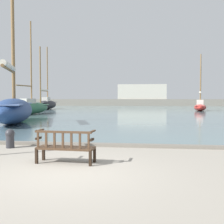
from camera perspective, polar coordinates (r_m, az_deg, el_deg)
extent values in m
plane|color=gray|center=(6.97, -9.71, -12.17)|extent=(160.00, 160.00, 0.00)
cube|color=slate|center=(50.51, 5.12, 0.72)|extent=(100.00, 80.00, 0.08)
cube|color=slate|center=(10.62, -3.56, -6.64)|extent=(40.00, 0.30, 0.12)
cube|color=black|center=(8.48, -13.73, -8.07)|extent=(0.07, 0.07, 0.42)
cube|color=black|center=(7.98, -3.57, -8.69)|extent=(0.07, 0.07, 0.42)
cube|color=black|center=(8.08, -15.08, -8.63)|extent=(0.07, 0.07, 0.42)
cube|color=black|center=(7.55, -4.43, -9.34)|extent=(0.07, 0.07, 0.42)
cube|color=#422D1E|center=(7.95, -9.37, -7.22)|extent=(1.63, 0.62, 0.06)
cube|color=#422D1E|center=(7.68, -9.97, -4.03)|extent=(1.60, 0.15, 0.06)
cube|color=#422D1E|center=(7.99, -14.81, -5.51)|extent=(0.06, 0.04, 0.41)
cube|color=#422D1E|center=(7.89, -13.23, -5.60)|extent=(0.06, 0.04, 0.41)
cube|color=#422D1E|center=(7.80, -11.61, -5.68)|extent=(0.06, 0.04, 0.41)
cube|color=#422D1E|center=(7.71, -9.95, -5.76)|extent=(0.06, 0.04, 0.41)
cube|color=#422D1E|center=(7.63, -8.26, -5.84)|extent=(0.06, 0.04, 0.41)
cube|color=#422D1E|center=(7.55, -6.53, -5.92)|extent=(0.06, 0.04, 0.41)
cube|color=#422D1E|center=(7.49, -4.77, -5.99)|extent=(0.06, 0.04, 0.41)
cube|color=black|center=(8.13, -14.73, -5.16)|extent=(0.08, 0.30, 0.06)
cube|color=#422D1E|center=(8.18, -14.48, -3.59)|extent=(0.09, 0.47, 0.04)
cube|color=black|center=(7.59, -4.14, -5.63)|extent=(0.08, 0.30, 0.06)
cube|color=#422D1E|center=(7.65, -3.97, -3.94)|extent=(0.09, 0.47, 0.04)
ellipsoid|color=black|center=(46.45, -13.01, 1.44)|extent=(2.02, 7.87, 1.46)
cube|color=#4C4C51|center=(46.44, -13.02, 1.93)|extent=(1.55, 6.92, 0.08)
cube|color=beige|center=(45.88, -13.25, 2.46)|extent=(1.01, 1.54, 0.78)
cylinder|color=brown|center=(46.79, -13.00, 7.43)|extent=(0.17, 0.17, 8.87)
cylinder|color=brown|center=(45.03, -13.65, 4.19)|extent=(0.26, 3.41, 0.14)
cylinder|color=silver|center=(45.03, -13.65, 4.37)|extent=(0.39, 3.07, 0.28)
ellipsoid|color=maroon|center=(41.84, 17.46, 0.91)|extent=(2.83, 6.67, 0.96)
cube|color=#C6514C|center=(41.84, 17.47, 1.27)|extent=(2.28, 5.83, 0.08)
cube|color=beige|center=(41.34, 17.47, 1.85)|extent=(1.18, 1.68, 0.77)
cylinder|color=brown|center=(42.07, 17.54, 6.27)|extent=(0.16, 0.16, 7.24)
cylinder|color=brown|center=(40.40, 17.48, 3.62)|extent=(0.72, 3.15, 0.13)
cylinder|color=silver|center=(40.41, 17.48, 3.81)|extent=(0.79, 2.86, 0.26)
cylinder|color=brown|center=(43.81, 17.56, 5.19)|extent=(0.16, 0.16, 5.81)
cylinder|color=brown|center=(45.54, 17.53, 1.41)|extent=(0.30, 0.94, 0.13)
ellipsoid|color=#2D6647|center=(32.06, -16.17, 0.74)|extent=(2.66, 6.96, 1.32)
cube|color=#5B9375|center=(32.05, -16.18, 1.38)|extent=(2.14, 6.09, 0.08)
cube|color=beige|center=(31.61, -16.69, 2.03)|extent=(1.15, 1.93, 0.66)
cylinder|color=brown|center=(32.42, -16.12, 9.52)|extent=(0.16, 0.16, 9.09)
cylinder|color=brown|center=(31.07, -17.43, 5.12)|extent=(0.57, 2.72, 0.13)
cylinder|color=brown|center=(33.88, -14.37, 7.20)|extent=(0.16, 0.16, 6.69)
ellipsoid|color=navy|center=(20.84, -19.37, 0.24)|extent=(5.14, 9.45, 1.72)
cube|color=#516B9E|center=(20.83, -19.39, 1.54)|extent=(4.23, 8.22, 0.08)
cylinder|color=brown|center=(21.52, -19.51, 14.58)|extent=(0.24, 0.24, 9.63)
cylinder|color=brown|center=(19.13, -20.29, 8.18)|extent=(1.46, 3.93, 0.19)
cylinder|color=silver|center=(19.15, -20.30, 8.75)|extent=(1.52, 3.60, 0.38)
cylinder|color=#2D2D33|center=(10.89, -19.99, -5.51)|extent=(0.30, 0.30, 0.52)
sphere|color=#2D2D33|center=(10.85, -20.02, -4.15)|extent=(0.34, 0.34, 0.34)
cube|color=slate|center=(67.88, 5.70, 1.91)|extent=(53.97, 2.40, 1.70)
cube|color=#B7B2A3|center=(67.88, 6.12, 4.12)|extent=(11.55, 2.00, 3.54)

